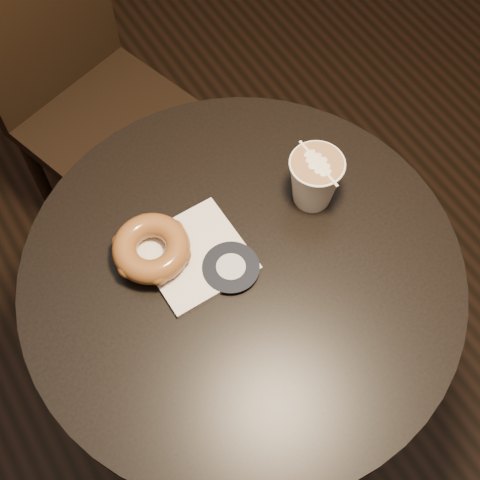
{
  "coord_description": "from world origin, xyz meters",
  "views": [
    {
      "loc": [
        -0.25,
        -0.39,
        1.68
      ],
      "look_at": [
        0.01,
        0.03,
        0.79
      ],
      "focal_mm": 50.0,
      "sensor_mm": 36.0,
      "label": 1
    }
  ],
  "objects_px": {
    "cafe_table": "(242,318)",
    "pastry_bag": "(195,255)",
    "doughnut": "(151,248)",
    "latte_cup": "(314,181)",
    "chair": "(78,77)"
  },
  "relations": [
    {
      "from": "cafe_table",
      "to": "pastry_bag",
      "type": "xyz_separation_m",
      "value": [
        -0.05,
        0.06,
        0.2
      ]
    },
    {
      "from": "latte_cup",
      "to": "chair",
      "type": "bearing_deg",
      "value": 103.92
    },
    {
      "from": "cafe_table",
      "to": "chair",
      "type": "bearing_deg",
      "value": 89.74
    },
    {
      "from": "doughnut",
      "to": "latte_cup",
      "type": "distance_m",
      "value": 0.28
    },
    {
      "from": "pastry_bag",
      "to": "latte_cup",
      "type": "relative_size",
      "value": 1.56
    },
    {
      "from": "cafe_table",
      "to": "doughnut",
      "type": "distance_m",
      "value": 0.27
    },
    {
      "from": "cafe_table",
      "to": "doughnut",
      "type": "bearing_deg",
      "value": 138.7
    },
    {
      "from": "cafe_table",
      "to": "pastry_bag",
      "type": "relative_size",
      "value": 4.9
    },
    {
      "from": "cafe_table",
      "to": "latte_cup",
      "type": "distance_m",
      "value": 0.31
    },
    {
      "from": "cafe_table",
      "to": "pastry_bag",
      "type": "bearing_deg",
      "value": 130.58
    },
    {
      "from": "chair",
      "to": "latte_cup",
      "type": "relative_size",
      "value": 9.44
    },
    {
      "from": "chair",
      "to": "latte_cup",
      "type": "bearing_deg",
      "value": -93.15
    },
    {
      "from": "cafe_table",
      "to": "latte_cup",
      "type": "height_order",
      "value": "latte_cup"
    },
    {
      "from": "pastry_bag",
      "to": "cafe_table",
      "type": "bearing_deg",
      "value": -50.12
    },
    {
      "from": "doughnut",
      "to": "latte_cup",
      "type": "relative_size",
      "value": 1.24
    }
  ]
}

